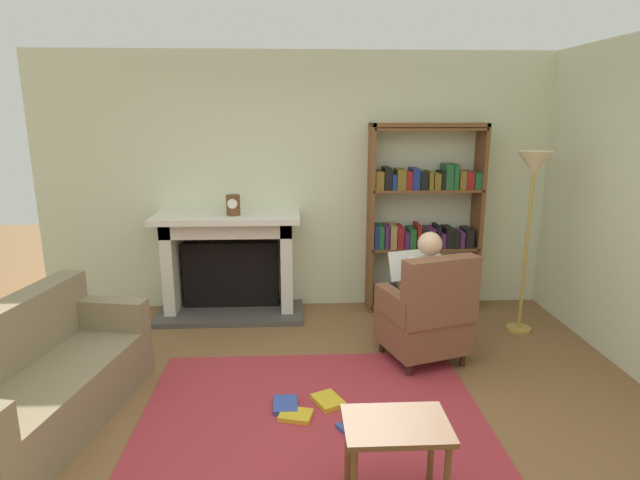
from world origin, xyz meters
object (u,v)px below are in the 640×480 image
seated_reader (421,289)px  floor_lamp (533,180)px  armchair_reading (427,315)px  mantel_clock (233,205)px  fireplace (230,260)px  sofa_floral (37,384)px  bookshelf (424,224)px  side_table (396,436)px

seated_reader → floor_lamp: bearing=-173.1°
armchair_reading → mantel_clock: bearing=-51.4°
fireplace → sofa_floral: fireplace is taller
fireplace → bookshelf: 2.09m
armchair_reading → floor_lamp: 1.63m
side_table → floor_lamp: floor_lamp is taller
bookshelf → side_table: size_ratio=3.54×
mantel_clock → armchair_reading: (1.72, -1.15, -0.75)m
floor_lamp → bookshelf: bearing=140.9°
mantel_clock → side_table: 3.11m
armchair_reading → seated_reader: bearing=-90.0°
armchair_reading → side_table: (-0.58, -1.64, -0.01)m
sofa_floral → floor_lamp: 4.33m
armchair_reading → seated_reader: size_ratio=0.85×
fireplace → seated_reader: 2.10m
mantel_clock → floor_lamp: (2.80, -0.53, 0.30)m
mantel_clock → bookshelf: bookshelf is taller
side_table → seated_reader: bearing=72.7°
side_table → bookshelf: bearing=74.0°
bookshelf → floor_lamp: bearing=-39.1°
fireplace → armchair_reading: fireplace is taller
mantel_clock → floor_lamp: 2.87m
fireplace → bookshelf: size_ratio=0.77×
mantel_clock → side_table: mantel_clock is taller
fireplace → sofa_floral: size_ratio=0.84×
seated_reader → sofa_floral: (-2.80, -0.93, -0.30)m
seated_reader → bookshelf: bearing=-121.6°
fireplace → side_table: bearing=-67.3°
bookshelf → side_table: bookshelf is taller
mantel_clock → bookshelf: size_ratio=0.10×
fireplace → bookshelf: (2.05, 0.03, 0.37)m
fireplace → mantel_clock: (0.07, -0.10, 0.61)m
fireplace → mantel_clock: mantel_clock is taller
mantel_clock → seated_reader: size_ratio=0.18×
seated_reader → armchair_reading: bearing=90.0°
sofa_floral → bookshelf: bearing=-45.6°
bookshelf → sofa_floral: bookshelf is taller
fireplace → floor_lamp: bearing=-12.5°
side_table → floor_lamp: size_ratio=0.32×
bookshelf → sofa_floral: 3.79m
mantel_clock → floor_lamp: floor_lamp is taller
fireplace → side_table: (1.21, -2.90, -0.16)m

